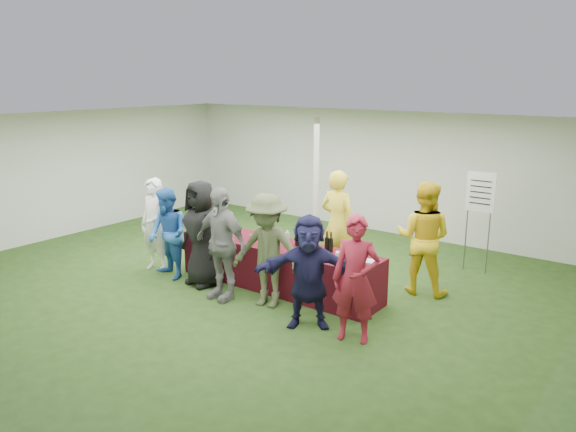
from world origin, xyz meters
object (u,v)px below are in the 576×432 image
Objects in this scene: customer_3 at (221,243)px; customer_4 at (267,251)px; customer_0 at (155,225)px; customer_5 at (309,271)px; customer_2 at (201,233)px; dump_bucket at (358,261)px; wine_list_sign at (480,200)px; serving_table at (278,266)px; staff_pourer at (338,224)px; customer_1 at (168,234)px; customer_6 at (356,279)px; staff_back at (423,238)px.

customer_4 is (0.76, 0.19, -0.02)m from customer_3.
customer_5 is at bearing -8.03° from customer_0.
dump_bucket is at bearing 19.73° from customer_2.
wine_list_sign is at bearing 48.40° from customer_4.
customer_0 reaches higher than serving_table.
staff_pourer is at bearing 66.30° from serving_table.
customer_6 is (3.78, -0.16, 0.06)m from customer_1.
customer_6 is at bearing 11.26° from customer_1.
dump_bucket is 0.13× the size of customer_3.
dump_bucket is 3.46m from customer_1.
customer_4 is (2.13, 0.06, 0.08)m from customer_1.
staff_back reaches higher than wine_list_sign.
staff_back reaches higher than serving_table.
customer_6 reaches higher than serving_table.
wine_list_sign is 3.85m from customer_5.
customer_2 is at bearing -4.31° from customer_0.
customer_4 is (0.32, -0.69, 0.50)m from serving_table.
customer_6 is at bearing 129.75° from staff_pourer.
customer_4 reaches higher than customer_1.
staff_pourer is at bearing 28.24° from customer_0.
customer_5 is (-0.38, -0.69, -0.04)m from dump_bucket.
customer_0 is 4.27m from customer_6.
serving_table is at bearing -130.46° from wine_list_sign.
customer_5 is at bearing 4.30° from customer_2.
customer_2 is at bearing 50.11° from staff_pourer.
customer_3 is 0.78m from customer_4.
customer_5 is (0.76, -1.99, -0.14)m from staff_pourer.
dump_bucket is at bearing 22.46° from customer_1.
customer_4 reaches higher than serving_table.
customer_2 is (1.19, -0.02, 0.05)m from customer_0.
customer_1 is at bearing 177.77° from customer_3.
staff_back reaches higher than customer_4.
serving_table is 1.38m from customer_2.
customer_0 is (-2.29, -0.62, 0.47)m from serving_table.
serving_table is 1.69m from dump_bucket.
dump_bucket is 3.93m from customer_0.
wine_list_sign reaches higher than serving_table.
customer_4 is (1.43, -0.05, -0.02)m from customer_2.
dump_bucket is 2.15m from customer_3.
customer_4 reaches higher than customer_6.
wine_list_sign is (0.73, 2.96, 0.48)m from dump_bucket.
customer_3 is (0.67, -0.24, 0.00)m from customer_2.
staff_back is 2.13m from customer_6.
staff_back reaches higher than dump_bucket.
customer_3 is 1.12× the size of customer_5.
customer_6 is at bearing -95.74° from wine_list_sign.
customer_2 reaches higher than customer_4.
serving_table is 0.91m from customer_4.
staff_pourer is at bearing 58.31° from customer_2.
staff_back is 1.05× the size of customer_4.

